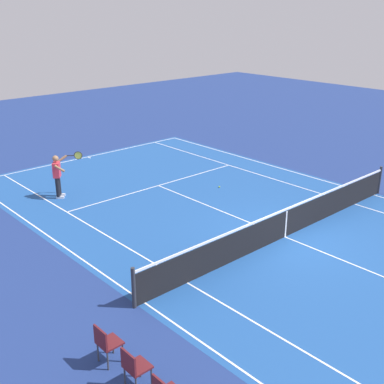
{
  "coord_description": "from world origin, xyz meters",
  "views": [
    {
      "loc": [
        -8.41,
        11.53,
        6.76
      ],
      "look_at": [
        3.16,
        1.08,
        0.9
      ],
      "focal_mm": 45.98,
      "sensor_mm": 36.0,
      "label": 1
    }
  ],
  "objects_px": {
    "spectator_chair_4": "(106,342)",
    "tennis_ball": "(219,187)",
    "spectator_chair_3": "(134,366)",
    "tennis_net": "(286,223)",
    "tennis_player_near": "(58,174)"
  },
  "relations": [
    {
      "from": "tennis_ball",
      "to": "spectator_chair_4",
      "type": "xyz_separation_m",
      "value": [
        -5.82,
        9.04,
        0.49
      ]
    },
    {
      "from": "spectator_chair_3",
      "to": "tennis_net",
      "type": "bearing_deg",
      "value": -73.44
    },
    {
      "from": "tennis_ball",
      "to": "tennis_player_near",
      "type": "bearing_deg",
      "value": 57.74
    },
    {
      "from": "tennis_net",
      "to": "spectator_chair_4",
      "type": "height_order",
      "value": "tennis_net"
    },
    {
      "from": "tennis_net",
      "to": "tennis_player_near",
      "type": "height_order",
      "value": "tennis_player_near"
    },
    {
      "from": "tennis_net",
      "to": "tennis_player_near",
      "type": "xyz_separation_m",
      "value": [
        7.89,
        3.57,
        0.44
      ]
    },
    {
      "from": "spectator_chair_4",
      "to": "spectator_chair_3",
      "type": "bearing_deg",
      "value": 180.0
    },
    {
      "from": "spectator_chair_4",
      "to": "tennis_ball",
      "type": "bearing_deg",
      "value": -57.23
    },
    {
      "from": "tennis_net",
      "to": "spectator_chair_4",
      "type": "distance_m",
      "value": 7.47
    },
    {
      "from": "tennis_player_near",
      "to": "tennis_ball",
      "type": "distance_m",
      "value": 6.27
    },
    {
      "from": "tennis_net",
      "to": "spectator_chair_4",
      "type": "bearing_deg",
      "value": 99.59
    },
    {
      "from": "tennis_player_near",
      "to": "spectator_chair_3",
      "type": "height_order",
      "value": "tennis_player_near"
    },
    {
      "from": "spectator_chair_3",
      "to": "tennis_ball",
      "type": "bearing_deg",
      "value": -53.19
    },
    {
      "from": "tennis_player_near",
      "to": "tennis_ball",
      "type": "relative_size",
      "value": 25.71
    },
    {
      "from": "tennis_net",
      "to": "spectator_chair_3",
      "type": "distance_m",
      "value": 7.69
    }
  ]
}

